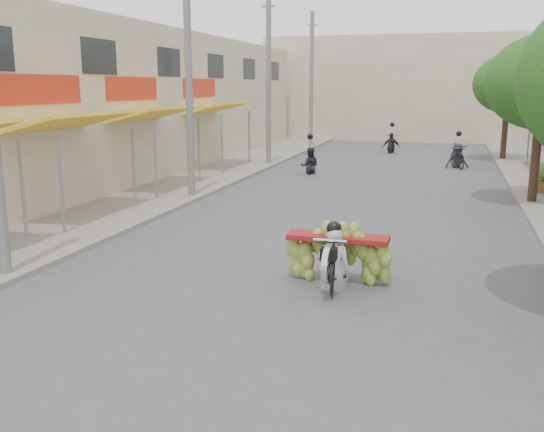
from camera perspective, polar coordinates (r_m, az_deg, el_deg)
The scene contains 13 objects.
ground at distance 7.92m, azimuth -6.56°, elevation -15.75°, with size 120.00×120.00×0.00m, color #505055.
sidewalk_left at distance 23.83m, azimuth -8.16°, elevation 3.26°, with size 4.00×60.00×0.12m, color gray.
shophouse_row_left at distance 25.20m, azimuth -19.90°, elevation 9.86°, with size 9.77×40.00×6.00m.
far_building at distance 44.51m, azimuth 12.98°, elevation 11.60°, with size 20.00×6.00×7.00m, color beige.
utility_pole_mid at distance 20.16m, azimuth -7.85°, elevation 12.99°, with size 0.60×0.24×8.00m.
utility_pole_far at distance 28.62m, azimuth -0.32°, elevation 12.82°, with size 0.60×0.24×8.00m.
utility_pole_back at distance 37.33m, azimuth 3.73°, elevation 12.63°, with size 0.60×0.24×8.00m.
street_tree_mid at distance 20.59m, azimuth 24.10°, elevation 11.37°, with size 3.40×3.40×5.25m.
street_tree_far at distance 32.53m, azimuth 21.36°, elevation 11.50°, with size 3.40×3.40×5.25m.
banana_motorbike at distance 11.36m, azimuth 6.00°, elevation -3.10°, with size 2.20×1.91×2.17m.
bg_motorbike_a at distance 26.13m, azimuth 3.59°, elevation 5.72°, with size 0.87×1.51×1.95m.
bg_motorbike_b at distance 29.02m, azimuth 17.09°, elevation 5.94°, with size 1.18×1.97×1.95m.
bg_motorbike_c at distance 34.89m, azimuth 11.20°, elevation 7.13°, with size 0.97×1.72×1.95m.
Camera 1 is at (2.79, -6.42, 3.69)m, focal length 40.00 mm.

